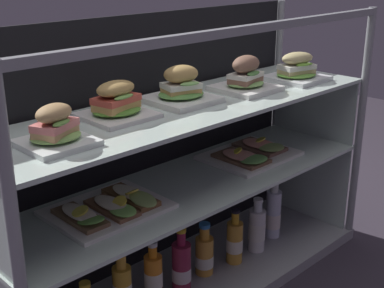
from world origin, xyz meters
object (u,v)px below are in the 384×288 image
at_px(plated_roll_sandwich_left_of_center, 297,70).
at_px(plated_roll_sandwich_near_left_corner, 116,104).
at_px(juice_bottle_back_right, 257,229).
at_px(juice_bottle_front_fourth, 153,278).
at_px(juice_bottle_near_post, 273,214).
at_px(juice_bottle_front_right_end, 204,254).
at_px(plated_roll_sandwich_mid_right, 246,78).
at_px(open_sandwich_tray_left_of_center, 252,153).
at_px(open_sandwich_tray_far_right, 109,207).
at_px(juice_bottle_front_middle, 181,267).
at_px(juice_bottle_back_center, 235,242).
at_px(plated_roll_sandwich_far_left, 55,130).
at_px(plated_roll_sandwich_far_right, 181,90).

bearing_deg(plated_roll_sandwich_left_of_center, plated_roll_sandwich_near_left_corner, 174.12).
distance_m(plated_roll_sandwich_near_left_corner, juice_bottle_back_right, 0.84).
xyz_separation_m(juice_bottle_front_fourth, juice_bottle_near_post, (0.64, -0.00, 0.01)).
bearing_deg(juice_bottle_front_right_end, plated_roll_sandwich_mid_right, 0.80).
height_order(plated_roll_sandwich_near_left_corner, plated_roll_sandwich_left_of_center, plated_roll_sandwich_near_left_corner).
distance_m(open_sandwich_tray_left_of_center, juice_bottle_back_right, 0.31).
relative_size(open_sandwich_tray_far_right, juice_bottle_front_middle, 1.43).
bearing_deg(open_sandwich_tray_left_of_center, juice_bottle_back_center, -162.28).
xyz_separation_m(plated_roll_sandwich_far_left, juice_bottle_back_right, (0.84, 0.01, -0.60)).
relative_size(plated_roll_sandwich_left_of_center, juice_bottle_back_center, 0.92).
height_order(plated_roll_sandwich_near_left_corner, plated_roll_sandwich_far_right, plated_roll_sandwich_far_right).
xyz_separation_m(juice_bottle_front_middle, juice_bottle_back_right, (0.39, -0.01, 0.00)).
bearing_deg(juice_bottle_back_center, plated_roll_sandwich_far_right, 159.77).
bearing_deg(juice_bottle_near_post, plated_roll_sandwich_far_right, 173.40).
height_order(plated_roll_sandwich_left_of_center, juice_bottle_near_post, plated_roll_sandwich_left_of_center).
distance_m(juice_bottle_front_fourth, juice_bottle_front_middle, 0.12).
distance_m(juice_bottle_back_center, juice_bottle_back_right, 0.13).
height_order(plated_roll_sandwich_left_of_center, open_sandwich_tray_far_right, plated_roll_sandwich_left_of_center).
bearing_deg(open_sandwich_tray_far_right, juice_bottle_front_fourth, -8.92).
xyz_separation_m(plated_roll_sandwich_mid_right, juice_bottle_front_right_end, (-0.20, -0.00, -0.62)).
relative_size(plated_roll_sandwich_left_of_center, open_sandwich_tray_far_right, 0.59).
distance_m(open_sandwich_tray_far_right, juice_bottle_front_fourth, 0.33).
relative_size(plated_roll_sandwich_mid_right, juice_bottle_front_middle, 0.84).
height_order(plated_roll_sandwich_far_left, plated_roll_sandwich_left_of_center, same).
height_order(open_sandwich_tray_far_right, juice_bottle_back_center, open_sandwich_tray_far_right).
relative_size(plated_roll_sandwich_mid_right, juice_bottle_back_right, 0.90).
height_order(plated_roll_sandwich_mid_right, juice_bottle_front_fourth, plated_roll_sandwich_mid_right).
height_order(plated_roll_sandwich_left_of_center, juice_bottle_front_fourth, plated_roll_sandwich_left_of_center).
relative_size(plated_roll_sandwich_far_left, juice_bottle_back_center, 0.79).
height_order(juice_bottle_back_center, juice_bottle_near_post, juice_bottle_near_post).
bearing_deg(plated_roll_sandwich_far_right, plated_roll_sandwich_near_left_corner, 178.46).
height_order(juice_bottle_front_middle, juice_bottle_back_right, juice_bottle_front_middle).
xyz_separation_m(juice_bottle_front_middle, juice_bottle_near_post, (0.53, 0.01, 0.01)).
xyz_separation_m(open_sandwich_tray_far_right, juice_bottle_front_right_end, (0.39, -0.02, -0.32)).
relative_size(open_sandwich_tray_far_right, juice_bottle_back_center, 1.57).
relative_size(plated_roll_sandwich_mid_right, open_sandwich_tray_far_right, 0.58).
bearing_deg(juice_bottle_front_right_end, juice_bottle_back_right, -6.31).
distance_m(open_sandwich_tray_left_of_center, juice_bottle_front_middle, 0.50).
relative_size(juice_bottle_front_fourth, juice_bottle_back_right, 1.04).
bearing_deg(plated_roll_sandwich_near_left_corner, open_sandwich_tray_far_right, -152.43).
bearing_deg(plated_roll_sandwich_far_left, juice_bottle_near_post, 1.75).
bearing_deg(plated_roll_sandwich_far_left, open_sandwich_tray_left_of_center, 3.54).
relative_size(plated_roll_sandwich_left_of_center, juice_bottle_back_right, 0.91).
relative_size(plated_roll_sandwich_near_left_corner, plated_roll_sandwich_far_right, 0.95).
relative_size(plated_roll_sandwich_far_right, juice_bottle_back_right, 0.93).
relative_size(juice_bottle_front_middle, juice_bottle_near_post, 0.91).
bearing_deg(juice_bottle_front_middle, plated_roll_sandwich_mid_right, 3.21).
bearing_deg(plated_roll_sandwich_far_right, plated_roll_sandwich_mid_right, -9.59).
xyz_separation_m(plated_roll_sandwich_far_left, plated_roll_sandwich_near_left_corner, (0.26, 0.09, 0.00)).
xyz_separation_m(open_sandwich_tray_far_right, juice_bottle_near_post, (0.79, -0.02, -0.29)).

